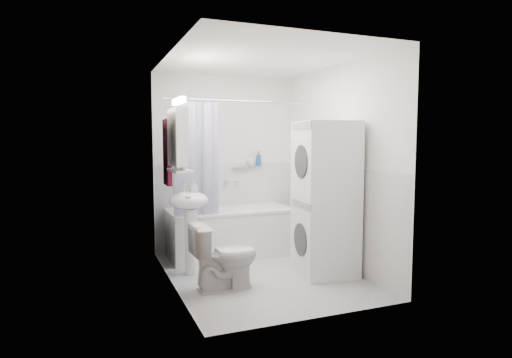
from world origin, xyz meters
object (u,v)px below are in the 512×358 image
object	(u,v)px
bathtub	(230,229)
sink	(189,213)
toilet	(225,256)
washer_dryer	(325,199)

from	to	relation	value
bathtub	sink	world-z (taller)	sink
bathtub	toilet	size ratio (longest dim) A/B	2.36
sink	toilet	bearing A→B (deg)	-68.74
sink	toilet	xyz separation A→B (m)	(0.23, -0.59, -0.37)
sink	toilet	world-z (taller)	sink
bathtub	toilet	xyz separation A→B (m)	(-0.46, -1.23, -0.00)
washer_dryer	toilet	world-z (taller)	washer_dryer
sink	washer_dryer	xyz separation A→B (m)	(1.43, -0.54, 0.16)
washer_dryer	sink	bearing A→B (deg)	165.79
toilet	washer_dryer	bearing A→B (deg)	-90.11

